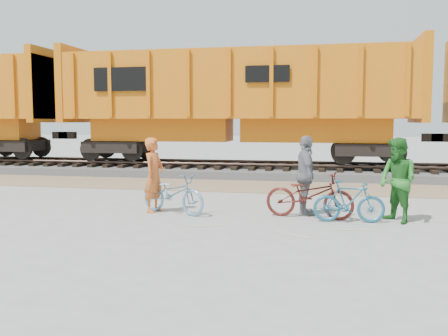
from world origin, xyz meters
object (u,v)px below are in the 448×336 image
at_px(bicycle_blue, 173,193).
at_px(person_solo, 154,175).
at_px(hopper_car_center, 236,99).
at_px(person_man, 398,180).
at_px(person_woman, 306,175).
at_px(bicycle_teal, 349,202).
at_px(bicycle_maroon, 309,195).

relative_size(bicycle_blue, person_solo, 1.03).
bearing_deg(hopper_car_center, person_solo, -93.21).
bearing_deg(bicycle_blue, hopper_car_center, 24.07).
xyz_separation_m(bicycle_blue, person_man, (4.98, -0.06, 0.43)).
height_order(person_solo, person_woman, person_woman).
height_order(person_man, person_woman, person_woman).
bearing_deg(hopper_car_center, person_woman, -69.29).
distance_m(bicycle_teal, person_woman, 1.27).
distance_m(bicycle_teal, person_man, 1.12).
bearing_deg(person_man, person_woman, -139.20).
bearing_deg(bicycle_blue, bicycle_teal, -69.85).
bearing_deg(bicycle_teal, person_solo, 82.24).
relative_size(hopper_car_center, person_solo, 7.92).
relative_size(bicycle_blue, person_man, 1.00).
bearing_deg(bicycle_maroon, bicycle_blue, 101.22).
bearing_deg(person_solo, person_woman, -74.96).
bearing_deg(person_man, person_solo, -126.19).
distance_m(bicycle_teal, person_solo, 4.52).
bearing_deg(hopper_car_center, bicycle_blue, -89.82).
bearing_deg(person_woman, bicycle_maroon, -179.89).
relative_size(person_man, person_woman, 0.99).
distance_m(bicycle_maroon, person_woman, 0.57).
xyz_separation_m(bicycle_blue, person_woman, (3.04, 0.45, 0.43)).
height_order(bicycle_maroon, person_solo, person_solo).
distance_m(hopper_car_center, bicycle_blue, 8.92).
height_order(bicycle_blue, bicycle_maroon, bicycle_maroon).
relative_size(hopper_car_center, bicycle_teal, 9.35).
relative_size(bicycle_maroon, person_woman, 1.08).
xyz_separation_m(bicycle_maroon, person_woman, (-0.10, 0.40, 0.40)).
relative_size(bicycle_maroon, person_solo, 1.11).
height_order(bicycle_teal, person_man, person_man).
bearing_deg(bicycle_maroon, person_woman, 24.36).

